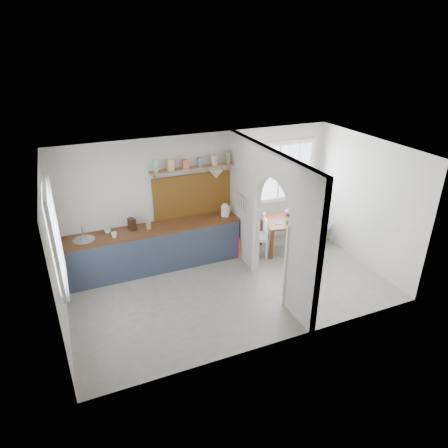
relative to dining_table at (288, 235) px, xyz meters
name	(u,v)px	position (x,y,z in m)	size (l,w,h in m)	color
floor	(232,288)	(-1.77, -0.94, -0.35)	(5.80, 3.20, 0.01)	#99948D
ceiling	(234,154)	(-1.77, -0.94, 2.25)	(5.80, 3.20, 0.01)	silver
walls	(233,226)	(-1.77, -0.94, 0.95)	(5.81, 3.21, 2.60)	silver
partition	(267,211)	(-1.07, -0.89, 1.10)	(0.12, 3.20, 2.60)	silver
kitchen_window	(53,238)	(-4.64, -0.94, 1.30)	(0.10, 1.16, 1.50)	white
nook_window	(279,172)	(0.03, 0.62, 1.25)	(1.76, 0.10, 1.30)	white
counter	(154,247)	(-2.90, 0.38, 0.10)	(3.50, 0.60, 0.90)	brown
sink	(84,240)	(-4.20, 0.36, 0.54)	(0.40, 0.40, 0.02)	#B1B6BF
backsplash	(193,195)	(-1.97, 0.63, 1.00)	(1.65, 0.03, 0.90)	brown
shelf	(193,166)	(-1.97, 0.55, 1.64)	(1.75, 0.20, 0.21)	#AD7B49
pendant_lamp	(216,174)	(-1.62, 0.21, 1.53)	(0.26, 0.26, 0.16)	beige
utensil_rail	(243,196)	(-1.16, -0.04, 1.10)	(0.02, 0.02, 0.50)	#B1B6BF
dining_table	(288,235)	(0.00, 0.00, 0.00)	(1.13, 0.76, 0.71)	brown
chair_left	(256,236)	(-0.78, 0.02, 0.10)	(0.42, 0.42, 0.92)	silver
chair_right	(322,225)	(0.90, 0.04, 0.06)	(0.38, 0.38, 0.83)	silver
kettle	(225,210)	(-1.37, 0.35, 0.68)	(0.22, 0.18, 0.27)	white
mug_a	(114,235)	(-3.66, 0.24, 0.60)	(0.11, 0.11, 0.10)	white
mug_b	(107,231)	(-3.75, 0.47, 0.60)	(0.13, 0.13, 0.10)	silver
knife_block	(132,224)	(-3.28, 0.44, 0.66)	(0.11, 0.15, 0.23)	black
jar	(149,225)	(-2.97, 0.36, 0.62)	(0.10, 0.10, 0.15)	#8B7C55
towel_magenta	(238,247)	(-1.19, 0.05, -0.08)	(0.02, 0.03, 0.53)	#D91675
towel_orange	(240,249)	(-1.19, -0.02, -0.10)	(0.02, 0.03, 0.48)	orange
bowl	(306,217)	(0.37, -0.06, 0.39)	(0.28, 0.28, 0.07)	white
table_cup	(287,222)	(-0.16, -0.16, 0.40)	(0.10, 0.10, 0.09)	#549460
plate	(278,223)	(-0.32, -0.06, 0.36)	(0.16, 0.16, 0.01)	#393130
vase	(289,211)	(0.11, 0.21, 0.46)	(0.21, 0.21, 0.22)	#744F7A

